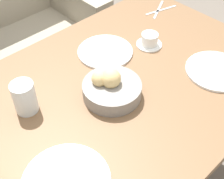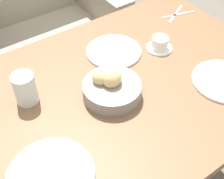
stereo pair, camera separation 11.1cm
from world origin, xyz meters
The scene contains 10 objects.
dining_table centered at (0.00, 0.00, 0.66)m, with size 1.36×0.89×0.76m.
couch centered at (-0.10, 1.05, 0.32)m, with size 1.44×0.70×0.88m.
bread_basket centered at (-0.03, -0.02, 0.80)m, with size 0.21×0.21×0.11m.
plate_near_left centered at (-0.36, -0.18, 0.77)m, with size 0.26×0.26×0.01m.
plate_near_right centered at (0.36, -0.21, 0.77)m, with size 0.24×0.24×0.01m.
plate_far_center centered at (0.12, 0.18, 0.77)m, with size 0.23×0.23×0.01m.
water_tumbler centered at (-0.29, 0.13, 0.82)m, with size 0.08×0.08×0.12m.
coffee_cup centered at (0.30, 0.09, 0.79)m, with size 0.11×0.11×0.06m.
fork_silver centered at (0.55, 0.24, 0.76)m, with size 0.18×0.06×0.00m.
knife_silver centered at (0.55, 0.26, 0.76)m, with size 0.17×0.09×0.00m.
Camera 2 is at (-0.49, -0.66, 1.58)m, focal length 50.00 mm.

